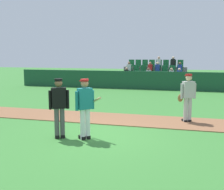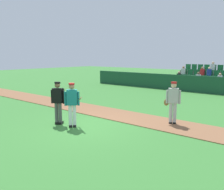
% 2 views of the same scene
% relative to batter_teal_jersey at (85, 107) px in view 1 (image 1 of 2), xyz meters
% --- Properties ---
extents(ground_plane, '(80.00, 80.00, 0.00)m').
position_rel_batter_teal_jersey_xyz_m(ground_plane, '(0.26, 0.39, -0.97)').
color(ground_plane, '#387A33').
extents(infield_dirt_path, '(28.00, 1.91, 0.03)m').
position_rel_batter_teal_jersey_xyz_m(infield_dirt_path, '(0.26, 2.71, -0.95)').
color(infield_dirt_path, brown).
rests_on(infield_dirt_path, ground).
extents(dugout_fence, '(20.00, 0.16, 1.28)m').
position_rel_batter_teal_jersey_xyz_m(dugout_fence, '(0.26, 12.26, -0.33)').
color(dugout_fence, '#19472D').
rests_on(dugout_fence, ground).
extents(stadium_bleachers, '(5.00, 2.95, 2.30)m').
position_rel_batter_teal_jersey_xyz_m(stadium_bleachers, '(0.27, 14.13, -0.33)').
color(stadium_bleachers, slate).
rests_on(stadium_bleachers, ground).
extents(batter_teal_jersey, '(0.74, 0.68, 1.76)m').
position_rel_batter_teal_jersey_xyz_m(batter_teal_jersey, '(0.00, 0.00, 0.00)').
color(batter_teal_jersey, white).
rests_on(batter_teal_jersey, ground).
extents(umpire_home_plate, '(0.54, 0.45, 1.76)m').
position_rel_batter_teal_jersey_xyz_m(umpire_home_plate, '(-0.78, -0.08, 0.03)').
color(umpire_home_plate, '#4C4C4C').
rests_on(umpire_home_plate, ground).
extents(runner_grey_jersey, '(0.65, 0.42, 1.76)m').
position_rel_batter_teal_jersey_xyz_m(runner_grey_jersey, '(2.83, 2.91, -0.01)').
color(runner_grey_jersey, '#B2B2B2').
rests_on(runner_grey_jersey, ground).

